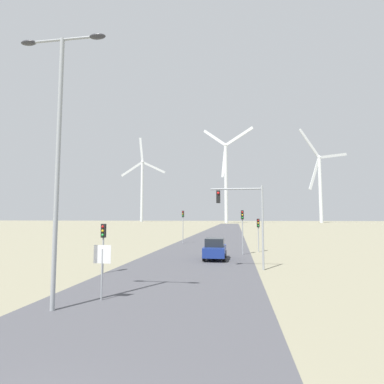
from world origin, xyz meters
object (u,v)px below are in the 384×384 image
object	(u,v)px
stop_sign_near	(102,262)
traffic_light_mast_overhead	(244,210)
streetlamp	(59,136)
traffic_light_post_mid_left	(183,220)
wind_turbine_center	(320,181)
car_approaching	(215,249)
traffic_light_post_near_left	(103,237)
traffic_light_post_mid_right	(258,228)
wind_turbine_far_left	(142,185)
traffic_light_post_near_right	(242,222)
wind_turbine_left	(226,175)

from	to	relation	value
stop_sign_near	traffic_light_mast_overhead	xyz separation A→B (m)	(6.48, 8.71, 2.46)
stop_sign_near	traffic_light_mast_overhead	bearing A→B (deg)	53.35
streetlamp	traffic_light_post_mid_left	size ratio (longest dim) A/B	2.46
stop_sign_near	wind_turbine_center	distance (m)	205.73
streetlamp	car_approaching	world-z (taller)	streetlamp
streetlamp	traffic_light_post_near_left	xyz separation A→B (m)	(-1.48, 7.62, -4.60)
stop_sign_near	traffic_light_mast_overhead	world-z (taller)	traffic_light_mast_overhead
traffic_light_mast_overhead	wind_turbine_center	size ratio (longest dim) A/B	0.10
streetlamp	wind_turbine_center	xyz separation A→B (m)	(62.66, 196.28, 20.66)
traffic_light_post_mid_right	traffic_light_post_mid_left	bearing A→B (deg)	136.20
car_approaching	wind_turbine_far_left	distance (m)	227.41
stop_sign_near	traffic_light_post_near_left	distance (m)	6.60
traffic_light_post_near_left	traffic_light_mast_overhead	xyz separation A→B (m)	(9.21, 2.74, 1.78)
streetlamp	traffic_light_post_near_left	bearing A→B (deg)	100.99
streetlamp	stop_sign_near	xyz separation A→B (m)	(1.25, 1.65, -5.28)
wind_turbine_center	traffic_light_post_near_right	bearing A→B (deg)	-107.19
traffic_light_mast_overhead	wind_turbine_center	xyz separation A→B (m)	(54.93, 185.92, 23.48)
traffic_light_mast_overhead	car_approaching	world-z (taller)	traffic_light_mast_overhead
streetlamp	traffic_light_post_near_right	world-z (taller)	streetlamp
traffic_light_post_mid_right	car_approaching	world-z (taller)	traffic_light_post_mid_right
streetlamp	traffic_light_post_mid_left	world-z (taller)	streetlamp
traffic_light_post_mid_left	traffic_light_mast_overhead	size ratio (longest dim) A/B	0.77
wind_turbine_center	wind_turbine_left	bearing A→B (deg)	-168.81
wind_turbine_far_left	wind_turbine_left	size ratio (longest dim) A/B	1.09
stop_sign_near	wind_turbine_center	xyz separation A→B (m)	(61.41, 194.63, 25.94)
traffic_light_post_mid_right	streetlamp	bearing A→B (deg)	-113.98
streetlamp	wind_turbine_center	size ratio (longest dim) A/B	0.18
traffic_light_post_mid_left	wind_turbine_left	size ratio (longest dim) A/B	0.07
traffic_light_post_near_left	wind_turbine_far_left	size ratio (longest dim) A/B	0.05
traffic_light_post_near_right	traffic_light_mast_overhead	size ratio (longest dim) A/B	0.73
traffic_light_post_near_right	traffic_light_mast_overhead	world-z (taller)	traffic_light_mast_overhead
traffic_light_post_near_right	traffic_light_mast_overhead	bearing A→B (deg)	-90.22
stop_sign_near	wind_turbine_left	world-z (taller)	wind_turbine_left
traffic_light_post_mid_left	wind_turbine_far_left	world-z (taller)	wind_turbine_far_left
wind_turbine_left	stop_sign_near	bearing A→B (deg)	-89.91
traffic_light_post_mid_right	wind_turbine_left	world-z (taller)	wind_turbine_left
streetlamp	traffic_light_post_near_right	distance (m)	20.72
traffic_light_post_near_left	wind_turbine_center	distance (m)	200.86
traffic_light_post_near_right	traffic_light_post_mid_right	world-z (taller)	traffic_light_post_near_right
traffic_light_post_near_right	wind_turbine_far_left	distance (m)	224.49
stop_sign_near	car_approaching	distance (m)	14.08
wind_turbine_left	traffic_light_post_mid_right	bearing A→B (deg)	-87.01
streetlamp	traffic_light_post_near_left	size ratio (longest dim) A/B	3.49
car_approaching	streetlamp	bearing A→B (deg)	-109.34
traffic_light_mast_overhead	wind_turbine_left	distance (m)	175.96
streetlamp	car_approaching	xyz separation A→B (m)	(5.31, 15.12, -6.04)
traffic_light_post_near_left	traffic_light_post_near_right	world-z (taller)	traffic_light_post_near_right
traffic_light_post_mid_left	wind_turbine_left	world-z (taller)	wind_turbine_left
traffic_light_post_near_right	traffic_light_mast_overhead	xyz separation A→B (m)	(-0.03, -8.47, 0.99)
traffic_light_post_near_left	car_approaching	world-z (taller)	traffic_light_post_near_left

